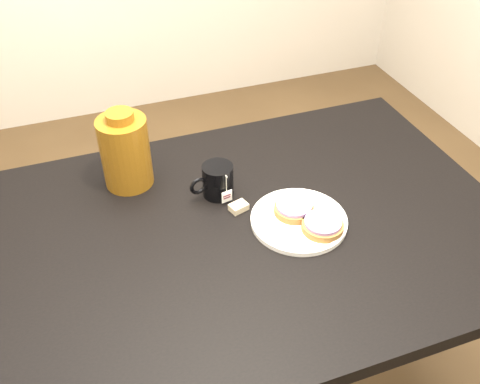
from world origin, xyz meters
The scene contains 7 objects.
table centered at (0.00, 0.00, 0.67)m, with size 1.40×0.90×0.75m.
plate centered at (0.17, -0.03, 0.76)m, with size 0.24×0.24×0.02m.
bagel_back centered at (0.16, -0.01, 0.78)m, with size 0.14×0.14×0.03m.
bagel_front centered at (0.20, -0.09, 0.78)m, with size 0.14×0.14×0.03m.
mug centered at (0.01, 0.14, 0.80)m, with size 0.13×0.10×0.09m.
teabag_pouch centered at (0.04, 0.06, 0.76)m, with size 0.04×0.03×0.02m, color #C6B793.
bagel_package centered at (-0.20, 0.28, 0.85)m, with size 0.15×0.15×0.22m.
Camera 1 is at (-0.31, -0.91, 1.65)m, focal length 40.00 mm.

